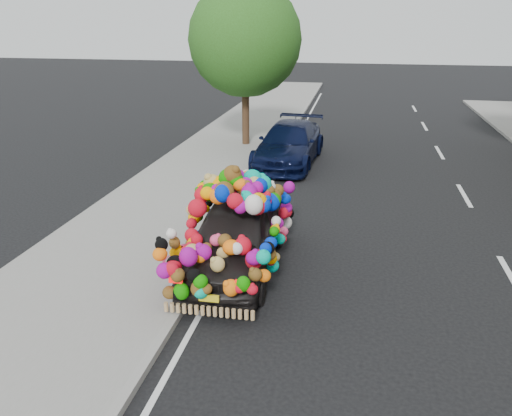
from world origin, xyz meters
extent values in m
plane|color=black|center=(0.00, 0.00, 0.00)|extent=(100.00, 100.00, 0.00)
cube|color=gray|center=(-4.30, 0.00, 0.06)|extent=(4.00, 60.00, 0.12)
cube|color=gray|center=(-2.35, 0.00, 0.07)|extent=(0.15, 60.00, 0.13)
cylinder|color=#332114|center=(-3.80, 9.50, 1.36)|extent=(0.28, 0.28, 2.73)
sphere|color=#254612|center=(-3.80, 9.50, 4.03)|extent=(4.20, 4.20, 4.20)
imported|color=black|center=(-1.80, -0.54, 0.69)|extent=(1.71, 4.08, 1.38)
cube|color=red|center=(-2.31, -2.60, 0.78)|extent=(0.22, 0.06, 0.14)
cube|color=red|center=(-1.21, -2.58, 0.78)|extent=(0.22, 0.06, 0.14)
cube|color=yellow|center=(-1.76, -2.60, 0.48)|extent=(0.34, 0.05, 0.12)
imported|color=black|center=(-1.80, 7.44, 0.69)|extent=(2.26, 4.86, 1.37)
camera|label=1|loc=(0.38, -9.39, 4.75)|focal=35.00mm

